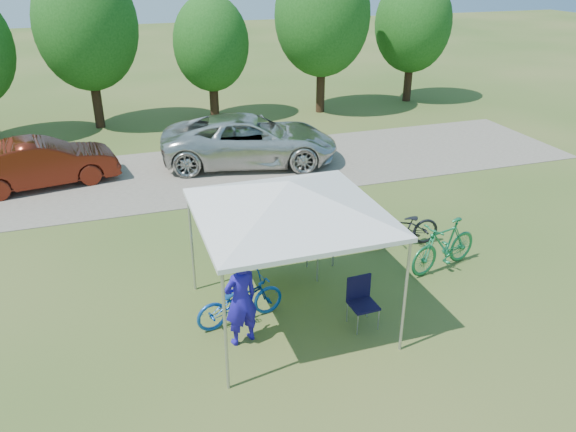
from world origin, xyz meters
name	(u,v)px	position (x,y,z in m)	size (l,w,h in m)	color
ground	(289,317)	(0.00, 0.00, 0.00)	(100.00, 100.00, 0.00)	#2D5119
gravel_strip	(207,172)	(0.00, 8.00, 0.01)	(24.00, 5.00, 0.02)	gray
canopy	(289,185)	(0.00, 0.00, 2.65)	(4.53, 4.53, 3.00)	#A5A5AA
treeline	(163,31)	(-0.29, 14.05, 3.53)	(24.89, 4.28, 6.30)	#382314
folding_table	(275,252)	(0.14, 1.32, 0.66)	(1.72, 0.72, 0.71)	white
folding_chair	(361,297)	(1.18, -0.57, 0.55)	(0.49, 0.51, 0.93)	black
cooler	(258,246)	(-0.22, 1.32, 0.87)	(0.45, 0.31, 0.32)	white
ice_cream_cup	(291,248)	(0.47, 1.27, 0.73)	(0.07, 0.07, 0.05)	yellow
cyclist	(241,300)	(-1.01, -0.43, 0.86)	(0.63, 0.41, 1.72)	#1F14A9
bike_blue	(240,301)	(-0.89, 0.16, 0.44)	(0.59, 1.69, 0.89)	#1246A2
bike_green	(444,245)	(3.69, 0.67, 0.56)	(0.52, 1.85, 1.11)	#1A7544
bike_dark	(402,228)	(3.34, 1.84, 0.48)	(0.63, 1.82, 0.96)	black
minivan	(250,140)	(1.50, 8.42, 0.79)	(2.54, 5.52, 1.53)	silver
sedan	(42,163)	(-4.69, 8.45, 0.70)	(1.45, 4.15, 1.37)	#54190E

